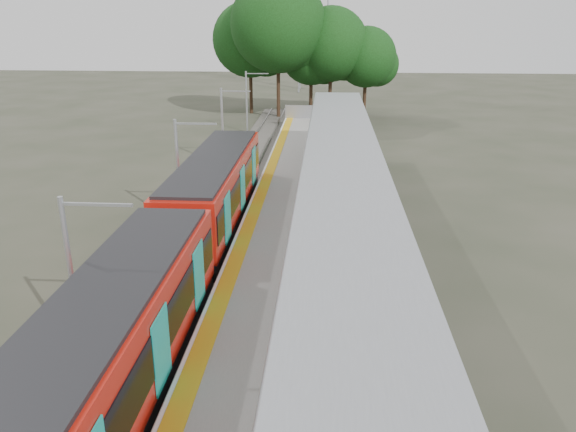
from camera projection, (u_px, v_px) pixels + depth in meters
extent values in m
cube|color=#59544C|center=(221.00, 218.00, 29.07)|extent=(3.00, 70.00, 0.24)
cube|color=gray|center=(307.00, 213.00, 28.64)|extent=(6.00, 50.00, 1.00)
cube|color=gold|center=(258.00, 202.00, 28.64)|extent=(0.60, 50.00, 0.02)
cube|color=#9EA0A5|center=(318.00, 112.00, 51.69)|extent=(6.00, 0.10, 1.20)
cube|color=black|center=(115.00, 395.00, 14.71)|extent=(2.50, 13.50, 0.70)
cube|color=#B6170D|center=(108.00, 342.00, 14.17)|extent=(2.65, 13.50, 2.50)
cube|color=black|center=(108.00, 340.00, 14.15)|extent=(2.72, 12.96, 1.20)
cube|color=black|center=(103.00, 296.00, 13.73)|extent=(2.40, 12.82, 0.15)
cube|color=#0D8B82|center=(162.00, 349.00, 14.13)|extent=(0.04, 1.30, 2.00)
cube|color=black|center=(217.00, 215.00, 27.94)|extent=(2.50, 13.50, 0.70)
cube|color=#B6170D|center=(215.00, 184.00, 27.40)|extent=(2.65, 13.50, 2.50)
cube|color=black|center=(215.00, 183.00, 27.39)|extent=(2.72, 12.96, 1.20)
cube|color=black|center=(214.00, 158.00, 26.96)|extent=(2.40, 12.83, 0.15)
cube|color=#0D8B82|center=(243.00, 187.00, 27.36)|extent=(0.04, 1.30, 2.00)
cylinder|color=black|center=(196.00, 259.00, 23.61)|extent=(2.20, 0.70, 0.70)
cube|color=black|center=(179.00, 244.00, 20.87)|extent=(2.30, 0.80, 2.40)
cube|color=#9EA0A5|center=(378.00, 415.00, 10.85)|extent=(0.25, 0.25, 3.50)
cube|color=#9EA0A5|center=(365.00, 312.00, 14.61)|extent=(0.25, 0.25, 3.50)
cube|color=#9EA0A5|center=(358.00, 251.00, 18.36)|extent=(0.25, 0.25, 3.50)
cube|color=#9EA0A5|center=(353.00, 211.00, 22.12)|extent=(0.25, 0.25, 3.50)
cube|color=#9EA0A5|center=(350.00, 182.00, 25.87)|extent=(0.25, 0.25, 3.50)
cube|color=#9EA0A5|center=(347.00, 161.00, 29.63)|extent=(0.25, 0.25, 3.50)
cube|color=#9EA0A5|center=(345.00, 145.00, 33.38)|extent=(0.25, 0.25, 3.50)
cube|color=#9EA0A5|center=(344.00, 132.00, 37.14)|extent=(0.25, 0.25, 3.50)
cube|color=#9EA0A5|center=(342.00, 121.00, 40.89)|extent=(0.25, 0.25, 3.50)
cube|color=gray|center=(343.00, 154.00, 23.40)|extent=(3.20, 38.00, 0.16)
cylinder|color=#9EA0A5|center=(306.00, 155.00, 23.53)|extent=(0.24, 38.00, 0.24)
cube|color=silver|center=(400.00, 377.00, 12.87)|extent=(0.05, 3.70, 2.20)
cube|color=silver|center=(384.00, 296.00, 16.63)|extent=(0.05, 3.70, 2.20)
cube|color=silver|center=(367.00, 208.00, 24.14)|extent=(0.05, 3.70, 2.20)
cube|color=silver|center=(362.00, 182.00, 27.89)|extent=(0.05, 3.70, 2.20)
cube|color=silver|center=(355.00, 147.00, 35.40)|extent=(0.05, 3.70, 2.20)
cube|color=silver|center=(353.00, 134.00, 39.16)|extent=(0.05, 3.70, 2.20)
cylinder|color=#382316|center=(251.00, 89.00, 59.89)|extent=(0.36, 0.36, 5.08)
sphere|color=#164F18|center=(250.00, 40.00, 58.17)|extent=(7.72, 7.72, 7.72)
cylinder|color=#382316|center=(278.00, 88.00, 56.44)|extent=(0.36, 0.36, 6.12)
sphere|color=#164F18|center=(278.00, 24.00, 54.37)|extent=(9.31, 9.31, 9.31)
cylinder|color=#382316|center=(311.00, 95.00, 58.66)|extent=(0.36, 0.36, 4.25)
sphere|color=#164F18|center=(311.00, 53.00, 57.22)|extent=(6.45, 6.45, 6.45)
cylinder|color=#382316|center=(330.00, 93.00, 57.77)|extent=(0.36, 0.36, 4.85)
sphere|color=#164F18|center=(331.00, 44.00, 56.13)|extent=(7.37, 7.37, 7.37)
cylinder|color=#382316|center=(364.00, 97.00, 58.23)|extent=(0.36, 0.36, 4.00)
sphere|color=#164F18|center=(366.00, 57.00, 56.87)|extent=(6.08, 6.08, 6.08)
cylinder|color=#9EA0A5|center=(73.00, 286.00, 16.11)|extent=(0.16, 0.16, 5.40)
cube|color=#9EA0A5|center=(97.00, 204.00, 15.20)|extent=(2.00, 0.08, 0.08)
cylinder|color=#9EA0A5|center=(178.00, 174.00, 27.37)|extent=(0.16, 0.16, 5.40)
cube|color=#9EA0A5|center=(196.00, 124.00, 26.46)|extent=(2.00, 0.08, 0.08)
cylinder|color=#9EA0A5|center=(222.00, 128.00, 38.64)|extent=(0.16, 0.16, 5.40)
cube|color=#9EA0A5|center=(236.00, 91.00, 37.73)|extent=(2.00, 0.08, 0.08)
cylinder|color=#9EA0A5|center=(247.00, 102.00, 49.90)|extent=(0.16, 0.16, 5.40)
cube|color=#9EA0A5|center=(257.00, 74.00, 48.99)|extent=(2.00, 0.08, 0.08)
cube|color=#0F1D4D|center=(360.00, 190.00, 29.09)|extent=(1.02, 1.68, 0.06)
cube|color=#0F1D4D|center=(356.00, 184.00, 29.00)|extent=(0.63, 1.54, 0.59)
cube|color=#9EA0A5|center=(361.00, 198.00, 28.57)|extent=(0.43, 0.21, 0.47)
cube|color=#9EA0A5|center=(360.00, 191.00, 29.78)|extent=(0.43, 0.21, 0.47)
cube|color=#0F1D4D|center=(338.00, 190.00, 29.07)|extent=(1.14, 1.75, 0.07)
cube|color=#0F1D4D|center=(334.00, 183.00, 28.97)|extent=(0.74, 1.57, 0.62)
cube|color=#9EA0A5|center=(338.00, 198.00, 28.52)|extent=(0.44, 0.24, 0.49)
cube|color=#9EA0A5|center=(338.00, 190.00, 29.79)|extent=(0.44, 0.24, 0.49)
cylinder|color=#C4BB8F|center=(326.00, 193.00, 27.55)|extent=(0.42, 0.42, 1.58)
cube|color=red|center=(327.00, 174.00, 27.23)|extent=(0.37, 0.18, 0.26)
cylinder|color=#9EA0A5|center=(329.00, 304.00, 17.57)|extent=(0.50, 0.50, 0.99)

